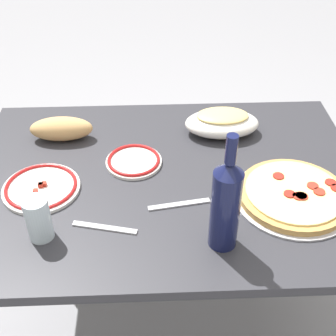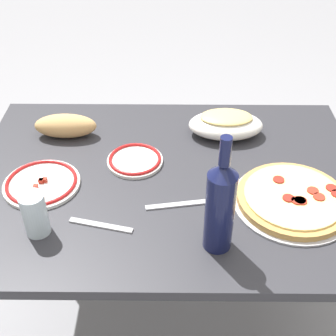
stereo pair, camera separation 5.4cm
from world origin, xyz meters
TOP-DOWN VIEW (x-y plane):
  - ground_plane at (0.00, 0.00)m, footprint 8.00×8.00m
  - dining_table at (0.00, 0.00)m, footprint 1.15×0.82m
  - pepperoni_pizza at (0.34, -0.11)m, footprint 0.32×0.32m
  - baked_pasta_dish at (0.18, 0.22)m, footprint 0.24×0.15m
  - wine_bottle at (0.12, -0.26)m, footprint 0.07×0.07m
  - water_glass at (-0.33, -0.22)m, footprint 0.06×0.06m
  - side_plate_near at (-0.10, 0.07)m, footprint 0.17×0.17m
  - side_plate_far at (-0.36, -0.05)m, footprint 0.22×0.22m
  - bread_loaf at (-0.33, 0.21)m, footprint 0.20×0.08m
  - fork_left at (0.02, -0.13)m, footprint 0.17×0.04m
  - fork_right at (-0.17, -0.20)m, footprint 0.17×0.06m

SIDE VIEW (x-z plane):
  - ground_plane at x=0.00m, z-range 0.00..0.00m
  - dining_table at x=0.00m, z-range 0.23..0.94m
  - fork_left at x=0.02m, z-range 0.71..0.72m
  - fork_right at x=-0.17m, z-range 0.71..0.72m
  - side_plate_near at x=-0.10m, z-range 0.71..0.73m
  - side_plate_far at x=-0.36m, z-range 0.71..0.73m
  - pepperoni_pizza at x=0.34m, z-range 0.71..0.74m
  - bread_loaf at x=-0.33m, z-range 0.71..0.79m
  - baked_pasta_dish at x=0.18m, z-range 0.71..0.79m
  - water_glass at x=-0.33m, z-range 0.71..0.83m
  - wine_bottle at x=0.12m, z-range 0.68..1.00m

